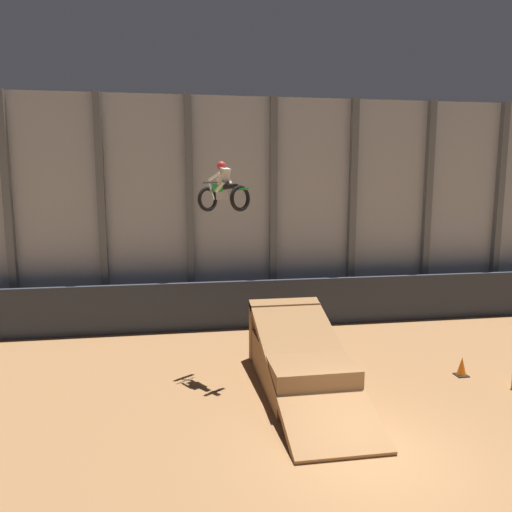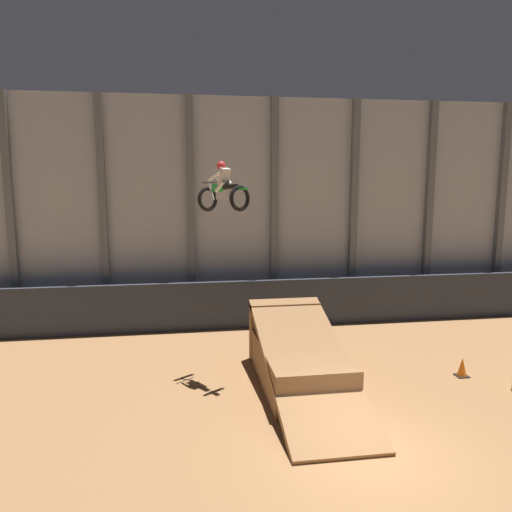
% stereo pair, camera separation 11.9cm
% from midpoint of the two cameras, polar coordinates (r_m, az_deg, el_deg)
% --- Properties ---
extents(ground_plane, '(60.00, 60.00, 0.00)m').
position_cam_midpoint_polar(ground_plane, '(11.72, 12.60, -21.34)').
color(ground_plane, '#996B42').
extents(arena_back_wall, '(32.00, 0.40, 9.05)m').
position_cam_midpoint_polar(arena_back_wall, '(20.60, 1.72, 5.20)').
color(arena_back_wall, '#A3A8B2').
rests_on(arena_back_wall, ground_plane).
extents(lower_barrier, '(31.36, 0.20, 1.89)m').
position_cam_midpoint_polar(lower_barrier, '(19.90, 2.39, -5.39)').
color(lower_barrier, '#2D333D').
rests_on(lower_barrier, ground_plane).
extents(dirt_ramp, '(2.26, 6.33, 2.07)m').
position_cam_midpoint_polar(dirt_ramp, '(14.77, 4.63, -11.63)').
color(dirt_ramp, olive).
rests_on(dirt_ramp, ground_plane).
extents(rider_bike_solo, '(1.50, 1.68, 1.47)m').
position_cam_midpoint_polar(rider_bike_solo, '(14.43, -4.00, 7.44)').
color(rider_bike_solo, black).
extents(traffic_cone_near_ramp, '(0.36, 0.36, 0.58)m').
position_cam_midpoint_polar(traffic_cone_near_ramp, '(16.43, 22.26, -11.63)').
color(traffic_cone_near_ramp, black).
rests_on(traffic_cone_near_ramp, ground_plane).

